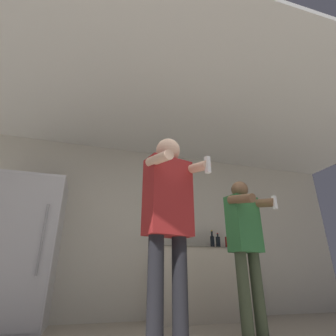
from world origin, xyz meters
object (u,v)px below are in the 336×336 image
at_px(bottle_green_wine, 212,241).
at_px(bottle_brown_liquor, 218,243).
at_px(person_woman_foreground, 169,215).
at_px(bottle_amber_bourbon, 183,242).
at_px(person_man_side, 246,238).
at_px(refrigerator, 23,249).
at_px(bottle_red_label, 228,242).

bearing_deg(bottle_green_wine, bottle_brown_liquor, -0.00).
bearing_deg(person_woman_foreground, bottle_amber_bourbon, 66.78).
distance_m(bottle_amber_bourbon, bottle_brown_liquor, 0.58).
relative_size(bottle_brown_liquor, person_man_side, 0.16).
relative_size(refrigerator, person_man_side, 1.11).
bearing_deg(bottle_brown_liquor, person_woman_foreground, -126.84).
relative_size(person_woman_foreground, person_man_side, 1.08).
bearing_deg(bottle_green_wine, bottle_red_label, -0.00).
distance_m(refrigerator, bottle_green_wine, 2.62).
distance_m(bottle_red_label, person_woman_foreground, 2.38).
xyz_separation_m(bottle_red_label, person_man_side, (-0.52, -1.31, -0.13)).
xyz_separation_m(bottle_green_wine, bottle_brown_liquor, (0.10, -0.00, -0.01)).
distance_m(bottle_green_wine, bottle_brown_liquor, 0.10).
distance_m(refrigerator, bottle_brown_liquor, 2.71).
height_order(bottle_green_wine, bottle_red_label, bottle_red_label).
height_order(bottle_green_wine, person_woman_foreground, person_woman_foreground).
bearing_deg(bottle_red_label, bottle_amber_bourbon, 180.00).
relative_size(bottle_red_label, person_man_side, 0.18).
bearing_deg(refrigerator, bottle_amber_bourbon, 3.64).
xyz_separation_m(refrigerator, bottle_brown_liquor, (2.70, 0.13, 0.18)).
distance_m(bottle_green_wine, bottle_red_label, 0.27).
distance_m(bottle_red_label, bottle_brown_liquor, 0.17).
xyz_separation_m(bottle_amber_bourbon, person_woman_foreground, (-0.78, -1.82, -0.02)).
bearing_deg(bottle_brown_liquor, person_man_side, -104.71).
bearing_deg(bottle_green_wine, refrigerator, -177.03).
distance_m(refrigerator, bottle_amber_bourbon, 2.13).
xyz_separation_m(bottle_red_label, bottle_brown_liquor, (-0.17, 0.00, -0.01)).
bearing_deg(person_woman_foreground, bottle_red_label, 49.80).
height_order(refrigerator, bottle_brown_liquor, refrigerator).
height_order(refrigerator, person_woman_foreground, refrigerator).
height_order(bottle_red_label, person_woman_foreground, person_woman_foreground).
height_order(bottle_green_wine, bottle_amber_bourbon, bottle_green_wine).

